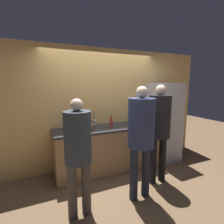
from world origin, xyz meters
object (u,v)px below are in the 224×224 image
(utensil_crock, at_px, (94,122))
(bottle_red, at_px, (111,122))
(cup_blue, at_px, (138,122))
(person_right, at_px, (159,124))
(refrigerator, at_px, (163,122))
(person_left, at_px, (78,148))
(fruit_bowl, at_px, (87,127))
(person_center, at_px, (141,131))
(bottle_dark, at_px, (67,130))

(utensil_crock, distance_m, bottle_red, 0.40)
(cup_blue, bearing_deg, person_right, -93.51)
(person_right, bearing_deg, refrigerator, 45.65)
(person_left, bearing_deg, fruit_bowl, 68.33)
(refrigerator, distance_m, person_left, 2.54)
(fruit_bowl, relative_size, bottle_red, 1.20)
(refrigerator, xyz_separation_m, utensil_crock, (-1.66, 0.27, 0.09))
(person_center, xyz_separation_m, bottle_dark, (-0.98, 0.87, -0.10))
(person_center, xyz_separation_m, fruit_bowl, (-0.56, 1.07, -0.12))
(person_left, distance_m, utensil_crock, 1.46)
(utensil_crock, xyz_separation_m, bottle_red, (0.29, -0.27, 0.02))
(person_right, relative_size, bottle_red, 7.55)
(person_right, distance_m, bottle_red, 1.00)
(utensil_crock, bearing_deg, bottle_red, -43.06)
(bottle_red, bearing_deg, person_center, -88.08)
(person_center, distance_m, fruit_bowl, 1.22)
(bottle_red, bearing_deg, fruit_bowl, 177.73)
(refrigerator, xyz_separation_m, fruit_bowl, (-1.90, 0.02, 0.07))
(fruit_bowl, relative_size, bottle_dark, 1.58)
(person_left, relative_size, person_right, 0.91)
(bottle_red, bearing_deg, cup_blue, -0.44)
(bottle_dark, xyz_separation_m, cup_blue, (1.60, 0.17, -0.03))
(fruit_bowl, distance_m, cup_blue, 1.18)
(person_left, xyz_separation_m, bottle_dark, (0.00, 0.86, 0.03))
(refrigerator, distance_m, bottle_red, 1.38)
(refrigerator, relative_size, person_left, 1.13)
(refrigerator, height_order, utensil_crock, refrigerator)
(refrigerator, relative_size, utensil_crock, 6.09)
(refrigerator, relative_size, bottle_red, 7.72)
(bottle_dark, height_order, cup_blue, bottle_dark)
(refrigerator, bearing_deg, bottle_dark, -175.58)
(person_center, bearing_deg, person_right, 24.94)
(bottle_dark, bearing_deg, cup_blue, 6.20)
(person_center, height_order, fruit_bowl, person_center)
(person_center, xyz_separation_m, bottle_red, (-0.04, 1.05, -0.07))
(refrigerator, distance_m, bottle_dark, 2.33)
(person_center, bearing_deg, refrigerator, 38.21)
(refrigerator, relative_size, bottle_dark, 10.19)
(utensil_crock, xyz_separation_m, cup_blue, (0.94, -0.28, -0.03))
(person_right, bearing_deg, utensil_crock, 130.05)
(bottle_red, height_order, cup_blue, bottle_red)
(person_center, bearing_deg, bottle_red, 91.92)
(refrigerator, distance_m, person_right, 1.12)
(utensil_crock, bearing_deg, cup_blue, -16.38)
(fruit_bowl, bearing_deg, refrigerator, -0.60)
(utensil_crock, relative_size, cup_blue, 3.77)
(person_left, height_order, utensil_crock, person_left)
(fruit_bowl, xyz_separation_m, bottle_red, (0.53, -0.02, 0.04))
(person_right, bearing_deg, fruit_bowl, 144.27)
(person_right, bearing_deg, bottle_dark, 158.44)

